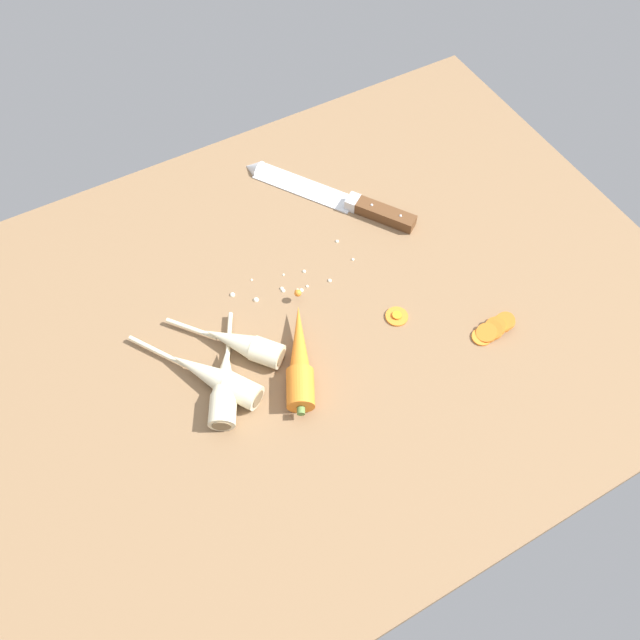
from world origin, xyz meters
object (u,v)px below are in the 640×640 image
object	(u,v)px
parsnip_mid_left	(243,344)
carrot_slice_stray_near	(397,316)
parsnip_mid_right	(214,377)
whole_carrot	(300,359)
parsnip_front	(224,386)
chefs_knife	(324,193)
carrot_slice_stack	(494,329)

from	to	relation	value
parsnip_mid_left	carrot_slice_stray_near	distance (cm)	25.31
parsnip_mid_right	carrot_slice_stray_near	distance (cm)	30.85
whole_carrot	parsnip_mid_right	xyz separation A→B (cm)	(-12.69, 3.49, -0.12)
parsnip_front	parsnip_mid_left	bearing A→B (deg)	43.66
chefs_knife	parsnip_mid_left	size ratio (longest dim) A/B	1.81
parsnip_mid_left	carrot_slice_stack	bearing A→B (deg)	-23.96
parsnip_front	parsnip_mid_right	size ratio (longest dim) A/B	0.88
chefs_knife	carrot_slice_stack	xyz separation A→B (cm)	(9.32, -38.77, 0.30)
parsnip_mid_left	carrot_slice_stray_near	world-z (taller)	parsnip_mid_left
chefs_knife	parsnip_mid_right	distance (cm)	42.07
parsnip_mid_right	carrot_slice_stack	distance (cm)	44.57
carrot_slice_stack	parsnip_mid_left	bearing A→B (deg)	156.04
carrot_slice_stack	carrot_slice_stray_near	bearing A→B (deg)	140.69
parsnip_mid_left	parsnip_mid_right	distance (cm)	6.94
carrot_slice_stack	carrot_slice_stray_near	distance (cm)	15.47
whole_carrot	carrot_slice_stack	size ratio (longest dim) A/B	2.66
carrot_slice_stray_near	whole_carrot	bearing A→B (deg)	-179.29
chefs_knife	whole_carrot	size ratio (longest dim) A/B	1.54
parsnip_front	carrot_slice_stack	world-z (taller)	parsnip_front
chefs_knife	carrot_slice_stack	size ratio (longest dim) A/B	4.09
parsnip_front	parsnip_mid_left	distance (cm)	7.46
parsnip_front	carrot_slice_stray_near	xyz separation A→B (cm)	(29.84, -1.24, -1.62)
parsnip_mid_left	carrot_slice_stray_near	xyz separation A→B (cm)	(24.44, -6.39, -1.62)
whole_carrot	parsnip_mid_left	size ratio (longest dim) A/B	1.18
chefs_knife	parsnip_front	bearing A→B (deg)	-139.49
parsnip_mid_right	whole_carrot	bearing A→B (deg)	-15.38
chefs_knife	parsnip_front	xyz separation A→B (cm)	(-32.47, -27.74, 1.33)
chefs_knife	parsnip_mid_right	bearing A→B (deg)	-142.31
whole_carrot	parsnip_front	bearing A→B (deg)	173.00
chefs_knife	parsnip_mid_right	size ratio (longest dim) A/B	1.46
whole_carrot	parsnip_mid_right	bearing A→B (deg)	164.62
whole_carrot	parsnip_front	distance (cm)	11.98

